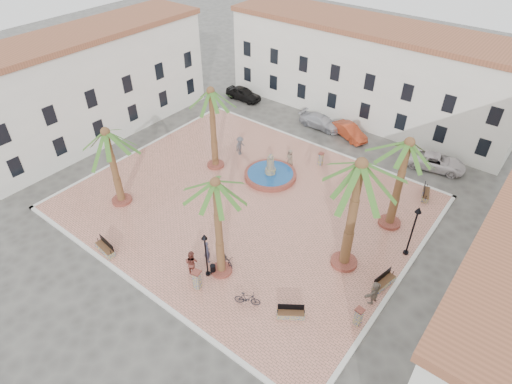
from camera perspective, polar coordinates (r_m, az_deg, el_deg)
ground at (r=34.50m, az=-1.31°, el=-1.48°), size 120.00×120.00×0.00m
plaza at (r=34.45m, az=-1.31°, el=-1.38°), size 26.00×22.00×0.15m
kerb_n at (r=41.96m, az=8.23°, el=6.12°), size 26.30×0.30×0.16m
kerb_s at (r=29.23m, az=-15.33°, el=-12.10°), size 26.30×0.30×0.16m
kerb_e at (r=30.19m, az=18.61°, el=-10.90°), size 0.30×22.30×0.16m
kerb_w at (r=42.42m, az=-15.16°, el=5.49°), size 0.30×22.30×0.16m
building_north at (r=47.22m, az=14.64°, el=15.37°), size 30.40×7.40×9.50m
building_west at (r=44.79m, az=-21.20°, el=13.19°), size 6.40×24.40×10.00m
fountain at (r=36.94m, az=1.92°, el=2.41°), size 4.50×4.50×2.32m
palm_nw at (r=35.53m, az=-6.00°, el=12.10°), size 4.92×4.92×7.56m
palm_sw at (r=33.08m, az=-19.18°, el=6.38°), size 5.10×5.10×6.72m
palm_s at (r=24.65m, az=-5.36°, el=-0.22°), size 4.63×4.63×7.67m
palm_e at (r=25.44m, az=13.58°, el=1.88°), size 5.82×5.82×8.53m
palm_ne at (r=30.31m, az=19.46°, el=4.86°), size 5.38×5.38×7.49m
bench_s at (r=31.86m, az=-19.45°, el=-7.14°), size 1.88×0.76×0.96m
bench_se at (r=26.63m, az=4.66°, el=-15.88°), size 1.67×1.40×0.89m
bench_e at (r=29.22m, az=16.69°, el=-11.45°), size 0.93×1.88×0.95m
bench_ne at (r=37.38m, az=21.67°, el=-0.25°), size 1.05×1.87×0.95m
lamppost_s at (r=27.22m, az=-6.77°, el=-7.42°), size 0.39×0.39×3.63m
lamppost_e at (r=30.07m, az=20.40°, el=-3.90°), size 0.45×0.45×4.17m
bollard_se at (r=27.81m, az=-7.87°, el=-11.46°), size 0.62×0.62×1.44m
bollard_n at (r=38.76m, az=8.63°, el=4.41°), size 0.47×0.47×1.23m
bollard_e at (r=26.58m, az=13.51°, el=-15.83°), size 0.54×0.54×1.33m
litter_bin at (r=28.79m, az=-5.76°, el=-10.21°), size 0.37×0.37×0.71m
cyclist_a at (r=29.23m, az=-6.55°, el=-7.89°), size 0.74×0.60×1.74m
bicycle_a at (r=29.26m, az=-3.94°, el=-8.87°), size 1.71×1.11×0.85m
cyclist_b at (r=28.55m, az=-8.59°, el=-9.27°), size 1.07×0.91×1.91m
bicycle_b at (r=26.91m, az=-1.16°, el=-14.05°), size 1.69×1.16×0.99m
pedestrian_fountain_a at (r=38.30m, az=4.55°, el=4.57°), size 0.80×0.54×1.58m
pedestrian_fountain_b at (r=34.86m, az=-5.47°, el=0.76°), size 0.99×0.61×1.57m
pedestrian_north at (r=39.72m, az=-2.12°, el=6.19°), size 0.73×1.20×1.81m
pedestrian_east at (r=27.71m, az=15.52°, el=-12.79°), size 0.76×1.64×1.71m
car_black at (r=50.42m, az=-1.68°, el=12.98°), size 4.34×1.78×1.47m
car_red at (r=43.73m, az=12.37°, el=7.90°), size 4.32×2.96×1.35m
car_silver at (r=45.07m, az=8.60°, el=9.29°), size 4.56×1.89×1.32m
car_white at (r=41.35m, az=22.94°, el=3.75°), size 5.34×3.28×1.38m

